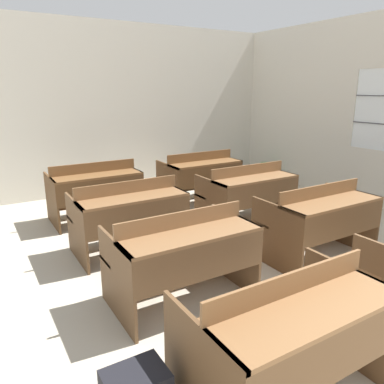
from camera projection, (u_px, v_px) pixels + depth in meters
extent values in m
cube|color=beige|center=(111.00, 109.00, 6.88)|extent=(6.70, 0.06, 3.05)
cube|color=beige|center=(296.00, 106.00, 7.39)|extent=(0.06, 2.67, 1.27)
cube|color=brown|center=(200.00, 382.00, 2.03)|extent=(0.03, 0.79, 0.72)
cube|color=brown|center=(345.00, 314.00, 2.64)|extent=(0.03, 0.79, 0.72)
cube|color=brown|center=(313.00, 311.00, 2.07)|extent=(1.25, 0.37, 0.03)
cube|color=brown|center=(336.00, 357.00, 1.97)|extent=(1.19, 0.02, 0.32)
cube|color=brown|center=(291.00, 284.00, 2.19)|extent=(1.25, 0.02, 0.15)
cube|color=brown|center=(256.00, 314.00, 2.52)|extent=(1.25, 0.29, 0.03)
cube|color=brown|center=(255.00, 348.00, 2.59)|extent=(1.19, 0.04, 0.04)
cube|color=brown|center=(117.00, 280.00, 3.10)|extent=(0.03, 0.79, 0.72)
cube|color=brown|center=(234.00, 249.00, 3.71)|extent=(0.03, 0.79, 0.72)
cube|color=brown|center=(192.00, 235.00, 3.14)|extent=(1.25, 0.37, 0.03)
cube|color=brown|center=(203.00, 263.00, 3.05)|extent=(1.19, 0.02, 0.32)
cube|color=brown|center=(182.00, 219.00, 3.26)|extent=(1.25, 0.02, 0.15)
cube|color=brown|center=(168.00, 246.00, 3.59)|extent=(1.25, 0.29, 0.03)
cube|color=brown|center=(168.00, 272.00, 3.66)|extent=(1.19, 0.04, 0.04)
cube|color=brown|center=(276.00, 237.00, 4.00)|extent=(0.03, 0.79, 0.72)
cube|color=brown|center=(349.00, 218.00, 4.61)|extent=(0.03, 0.79, 0.72)
cube|color=brown|center=(333.00, 203.00, 4.04)|extent=(1.25, 0.37, 0.03)
cube|color=brown|center=(345.00, 223.00, 3.94)|extent=(1.19, 0.02, 0.32)
cube|color=brown|center=(321.00, 191.00, 4.16)|extent=(1.25, 0.02, 0.15)
cube|color=brown|center=(299.00, 215.00, 4.49)|extent=(1.25, 0.29, 0.03)
cube|color=brown|center=(298.00, 236.00, 4.56)|extent=(1.19, 0.04, 0.04)
cube|color=brown|center=(77.00, 231.00, 4.16)|extent=(0.03, 0.79, 0.72)
cube|color=brown|center=(173.00, 213.00, 4.77)|extent=(0.03, 0.79, 0.72)
cube|color=brown|center=(134.00, 198.00, 4.20)|extent=(1.25, 0.37, 0.03)
cube|color=brown|center=(141.00, 217.00, 4.11)|extent=(1.19, 0.02, 0.32)
cube|color=brown|center=(128.00, 187.00, 4.33)|extent=(1.25, 0.02, 0.15)
cube|color=brown|center=(121.00, 210.00, 4.65)|extent=(1.25, 0.29, 0.03)
cube|color=brown|center=(122.00, 231.00, 4.73)|extent=(1.19, 0.04, 0.04)
cube|color=brown|center=(210.00, 206.00, 5.07)|extent=(0.03, 0.79, 0.72)
cube|color=brown|center=(277.00, 193.00, 5.68)|extent=(0.03, 0.79, 0.72)
cube|color=brown|center=(256.00, 179.00, 5.11)|extent=(1.25, 0.37, 0.03)
cube|color=brown|center=(264.00, 194.00, 5.02)|extent=(1.19, 0.02, 0.32)
cube|color=brown|center=(248.00, 170.00, 5.23)|extent=(1.25, 0.02, 0.15)
cube|color=brown|center=(235.00, 190.00, 5.56)|extent=(1.25, 0.29, 0.03)
cube|color=brown|center=(235.00, 208.00, 5.63)|extent=(1.19, 0.04, 0.04)
cube|color=#53361D|center=(52.00, 202.00, 5.24)|extent=(0.03, 0.79, 0.72)
cube|color=#53361D|center=(133.00, 190.00, 5.85)|extent=(0.03, 0.79, 0.72)
cube|color=brown|center=(98.00, 176.00, 5.28)|extent=(1.25, 0.37, 0.03)
cube|color=#53361D|center=(102.00, 191.00, 5.18)|extent=(1.19, 0.02, 0.32)
cube|color=brown|center=(93.00, 167.00, 5.40)|extent=(1.25, 0.02, 0.15)
cube|color=brown|center=(90.00, 187.00, 5.73)|extent=(1.25, 0.29, 0.03)
cube|color=#53361D|center=(91.00, 204.00, 5.80)|extent=(1.19, 0.04, 0.04)
cube|color=#53361D|center=(168.00, 186.00, 6.12)|extent=(0.03, 0.79, 0.72)
cube|color=#53361D|center=(228.00, 177.00, 6.72)|extent=(0.03, 0.79, 0.72)
cube|color=brown|center=(206.00, 163.00, 6.16)|extent=(1.25, 0.37, 0.03)
cube|color=#53361D|center=(212.00, 176.00, 6.06)|extent=(1.19, 0.02, 0.32)
cube|color=brown|center=(200.00, 156.00, 6.28)|extent=(1.25, 0.02, 0.15)
cube|color=brown|center=(192.00, 174.00, 6.60)|extent=(1.25, 0.29, 0.03)
cube|color=#53361D|center=(192.00, 189.00, 6.68)|extent=(1.19, 0.04, 0.04)
cylinder|color=#1E6B33|center=(266.00, 171.00, 8.04)|extent=(0.27, 0.27, 0.35)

